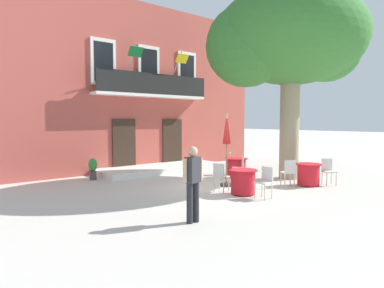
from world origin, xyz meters
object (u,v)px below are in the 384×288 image
object	(u,v)px
cafe_chair_front_0	(233,162)
cafe_umbrella	(227,138)
cafe_chair_middle_0	(265,180)
cafe_table_near_tree	(308,174)
cafe_chair_near_tree_1	(289,171)
ground_planter_left	(93,168)
plane_tree	(289,40)
pedestrian_near_entrance	(193,180)
cafe_table_front	(236,167)
cafe_chair_front_1	(240,167)
cafe_chair_near_tree_0	(328,170)
cafe_table_middle	(243,182)
cafe_chair_middle_1	(220,175)

from	to	relation	value
cafe_chair_front_0	cafe_umbrella	world-z (taller)	cafe_umbrella
cafe_chair_middle_0	cafe_umbrella	world-z (taller)	cafe_umbrella
cafe_table_near_tree	cafe_chair_front_0	size ratio (longest dim) A/B	0.95
cafe_chair_near_tree_1	ground_planter_left	world-z (taller)	cafe_chair_near_tree_1
plane_tree	ground_planter_left	world-z (taller)	plane_tree
cafe_table_near_tree	pedestrian_near_entrance	distance (m)	5.88
cafe_chair_middle_0	cafe_umbrella	distance (m)	2.33
cafe_chair_front_0	ground_planter_left	bearing A→B (deg)	154.21
cafe_chair_front_0	pedestrian_near_entrance	xyz separation A→B (m)	(-5.57, -4.12, 0.42)
cafe_chair_near_tree_1	cafe_table_front	distance (m)	2.43
cafe_chair_middle_0	cafe_chair_front_0	distance (m)	4.39
plane_tree	cafe_chair_front_1	distance (m)	5.10
cafe_table_front	cafe_chair_near_tree_0	bearing A→B (deg)	-66.80
cafe_chair_front_0	cafe_table_front	bearing A→B (deg)	-125.39
cafe_chair_front_0	cafe_table_near_tree	bearing A→B (deg)	-86.05
cafe_umbrella	pedestrian_near_entrance	bearing A→B (deg)	-145.00
cafe_table_front	ground_planter_left	distance (m)	5.53
ground_planter_left	pedestrian_near_entrance	bearing A→B (deg)	-94.55
cafe_chair_middle_0	cafe_table_front	xyz separation A→B (m)	(2.02, 3.02, -0.14)
cafe_chair_middle_0	cafe_chair_front_0	world-z (taller)	same
cafe_table_middle	cafe_chair_middle_0	xyz separation A→B (m)	(0.11, -0.75, 0.14)
cafe_table_near_tree	cafe_chair_near_tree_1	world-z (taller)	cafe_chair_near_tree_1
cafe_table_near_tree	cafe_table_middle	size ratio (longest dim) A/B	1.00
cafe_chair_near_tree_0	plane_tree	bearing A→B (deg)	91.58
cafe_table_near_tree	cafe_chair_middle_0	xyz separation A→B (m)	(-2.69, -0.27, 0.14)
cafe_chair_middle_1	cafe_table_front	size ratio (longest dim) A/B	1.05
cafe_chair_near_tree_0	cafe_chair_near_tree_1	world-z (taller)	same
cafe_chair_near_tree_0	cafe_table_front	bearing A→B (deg)	113.20
cafe_chair_middle_0	cafe_chair_front_0	bearing A→B (deg)	55.95
cafe_table_near_tree	ground_planter_left	xyz separation A→B (m)	(-5.28, 5.81, 0.06)
cafe_table_front	cafe_chair_front_0	world-z (taller)	cafe_chair_front_0
cafe_umbrella	cafe_table_near_tree	bearing A→B (deg)	-37.35
cafe_table_near_tree	cafe_chair_middle_0	world-z (taller)	cafe_chair_middle_0
cafe_chair_middle_0	cafe_chair_near_tree_1	bearing A→B (deg)	16.53
cafe_table_near_tree	cafe_table_front	bearing A→B (deg)	103.65
cafe_chair_middle_0	cafe_chair_middle_1	distance (m)	1.50
cafe_table_near_tree	cafe_chair_middle_1	xyz separation A→B (m)	(-3.08, 1.18, 0.14)
cafe_chair_middle_1	pedestrian_near_entrance	bearing A→B (deg)	-144.62
cafe_table_near_tree	cafe_table_middle	distance (m)	2.84
cafe_chair_near_tree_1	ground_planter_left	bearing A→B (deg)	130.03
cafe_umbrella	ground_planter_left	world-z (taller)	cafe_umbrella
cafe_chair_middle_1	cafe_umbrella	bearing A→B (deg)	33.73
cafe_table_near_tree	ground_planter_left	size ratio (longest dim) A/B	1.06
cafe_chair_near_tree_0	cafe_chair_near_tree_1	xyz separation A→B (m)	(-1.34, 0.69, 0.00)
cafe_chair_near_tree_1	cafe_umbrella	bearing A→B (deg)	138.65
cafe_table_middle	cafe_table_front	size ratio (longest dim) A/B	1.00
cafe_chair_middle_0	pedestrian_near_entrance	world-z (taller)	pedestrian_near_entrance
cafe_umbrella	cafe_chair_front_1	bearing A→B (deg)	20.49
cafe_table_near_tree	ground_planter_left	bearing A→B (deg)	132.26
cafe_chair_middle_0	cafe_chair_near_tree_0	bearing A→B (deg)	-1.54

